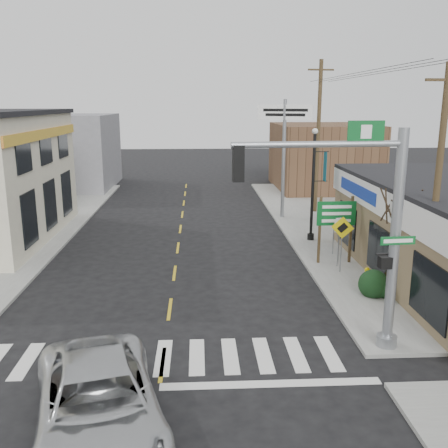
{
  "coord_description": "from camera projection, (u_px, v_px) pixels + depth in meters",
  "views": [
    {
      "loc": [
        1.1,
        -13.17,
        7.39
      ],
      "look_at": [
        2.09,
        5.64,
        2.8
      ],
      "focal_mm": 40.0,
      "sensor_mm": 36.0,
      "label": 1
    }
  ],
  "objects": [
    {
      "name": "suv",
      "position": [
        98.0,
        403.0,
        11.21
      ],
      "size": [
        4.08,
        6.35,
        1.63
      ],
      "primitive_type": "imported",
      "rotation": [
        0.0,
        0.0,
        0.25
      ],
      "color": "#BABCBF",
      "rests_on": "ground"
    },
    {
      "name": "traffic_signal_pole",
      "position": [
        369.0,
        218.0,
        14.33
      ],
      "size": [
        5.36,
        0.39,
        6.79
      ],
      "rotation": [
        0.0,
        0.0,
        0.07
      ],
      "color": "gray",
      "rests_on": "sidewalk_right"
    },
    {
      "name": "fire_hydrant",
      "position": [
        367.0,
        275.0,
        20.51
      ],
      "size": [
        0.22,
        0.22,
        0.69
      ],
      "rotation": [
        0.0,
        0.0,
        -0.28
      ],
      "color": "#D0B000",
      "rests_on": "sidewalk_right"
    },
    {
      "name": "bldg_distant_right",
      "position": [
        323.0,
        157.0,
        43.53
      ],
      "size": [
        8.0,
        10.0,
        5.6
      ],
      "primitive_type": "cube",
      "color": "brown",
      "rests_on": "ground"
    },
    {
      "name": "utility_pole_far",
      "position": [
        318.0,
        136.0,
        33.11
      ],
      "size": [
        1.74,
        0.26,
        9.98
      ],
      "rotation": [
        0.0,
        0.0,
        0.11
      ],
      "color": "#42241A",
      "rests_on": "sidewalk_right"
    },
    {
      "name": "lamp_post",
      "position": [
        314.0,
        176.0,
        26.38
      ],
      "size": [
        0.78,
        0.61,
        5.98
      ],
      "rotation": [
        0.0,
        0.0,
        -0.31
      ],
      "color": "black",
      "rests_on": "sidewalk_right"
    },
    {
      "name": "shrub_front",
      "position": [
        373.0,
        284.0,
        19.26
      ],
      "size": [
        1.16,
        1.16,
        0.87
      ],
      "primitive_type": "ellipsoid",
      "color": "#153C1A",
      "rests_on": "sidewalk_right"
    },
    {
      "name": "bare_tree",
      "position": [
        401.0,
        197.0,
        18.49
      ],
      "size": [
        2.44,
        2.44,
        4.89
      ],
      "rotation": [
        0.0,
        0.0,
        0.2
      ],
      "color": "black",
      "rests_on": "sidewalk_right"
    },
    {
      "name": "utility_pole_near",
      "position": [
        437.0,
        193.0,
        16.46
      ],
      "size": [
        1.48,
        0.22,
        8.51
      ],
      "rotation": [
        0.0,
        0.0,
        0.05
      ],
      "color": "#3F2F1C",
      "rests_on": "sidewalk_right"
    },
    {
      "name": "guide_sign",
      "position": [
        336.0,
        221.0,
        22.82
      ],
      "size": [
        1.79,
        0.14,
        3.14
      ],
      "rotation": [
        0.0,
        0.0,
        0.01
      ],
      "color": "#4A3922",
      "rests_on": "sidewalk_right"
    },
    {
      "name": "shrub_back",
      "position": [
        416.0,
        257.0,
        22.76
      ],
      "size": [
        1.03,
        1.03,
        0.77
      ],
      "primitive_type": "ellipsoid",
      "color": "black",
      "rests_on": "sidewalk_right"
    },
    {
      "name": "bldg_distant_left",
      "position": [
        61.0,
        151.0,
        44.2
      ],
      "size": [
        9.0,
        10.0,
        6.4
      ],
      "primitive_type": "cube",
      "color": "gray",
      "rests_on": "ground"
    },
    {
      "name": "dance_center_sign",
      "position": [
        284.0,
        130.0,
        31.33
      ],
      "size": [
        3.52,
        0.22,
        7.49
      ],
      "rotation": [
        0.0,
        0.0,
        -0.41
      ],
      "color": "gray",
      "rests_on": "sidewalk_right"
    },
    {
      "name": "ground",
      "position": [
        162.0,
        364.0,
        14.47
      ],
      "size": [
        140.0,
        140.0,
        0.0
      ],
      "primitive_type": "plane",
      "color": "black",
      "rests_on": "ground"
    },
    {
      "name": "sidewalk_right",
      "position": [
        342.0,
        239.0,
        27.53
      ],
      "size": [
        6.0,
        38.0,
        0.13
      ],
      "primitive_type": "cube",
      "color": "gray",
      "rests_on": "ground"
    },
    {
      "name": "center_line",
      "position": [
        175.0,
        273.0,
        22.23
      ],
      "size": [
        0.12,
        56.0,
        0.01
      ],
      "primitive_type": "cube",
      "color": "gold",
      "rests_on": "ground"
    },
    {
      "name": "ped_crossing_sign",
      "position": [
        342.0,
        234.0,
        21.58
      ],
      "size": [
        0.97,
        0.07,
        2.5
      ],
      "rotation": [
        0.0,
        0.0,
        -0.43
      ],
      "color": "gray",
      "rests_on": "sidewalk_right"
    },
    {
      "name": "crosswalk",
      "position": [
        163.0,
        357.0,
        14.86
      ],
      "size": [
        11.0,
        2.2,
        0.01
      ],
      "primitive_type": "cube",
      "color": "silver",
      "rests_on": "ground"
    },
    {
      "name": "sidewalk_left",
      "position": [
        10.0,
        244.0,
        26.61
      ],
      "size": [
        6.0,
        38.0,
        0.13
      ],
      "primitive_type": "cube",
      "color": "gray",
      "rests_on": "ground"
    }
  ]
}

